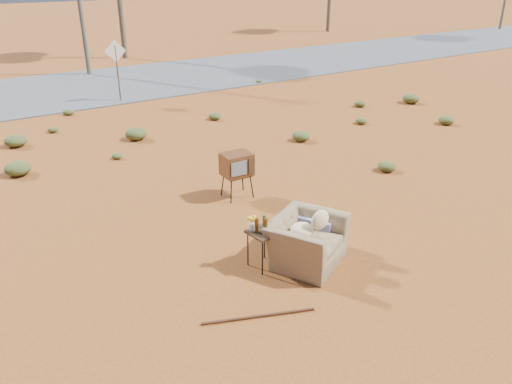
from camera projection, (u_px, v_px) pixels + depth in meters
ground at (281, 259)px, 8.50m from camera, size 140.00×140.00×0.00m
highway at (58, 90)px, 19.86m from camera, size 140.00×7.00×0.04m
armchair at (308, 233)px, 8.31m from camera, size 1.59×1.46×1.07m
tv_unit at (237, 165)px, 10.49m from camera, size 0.63×0.52×0.99m
side_table at (261, 230)px, 8.03m from camera, size 0.50×0.50×0.93m
rusty_bar at (259, 316)px, 7.08m from camera, size 1.54×0.65×0.04m
road_sign at (116, 60)px, 17.73m from camera, size 0.78×0.06×2.19m
scrub_patch at (138, 178)px, 11.37m from camera, size 17.49×8.07×0.33m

